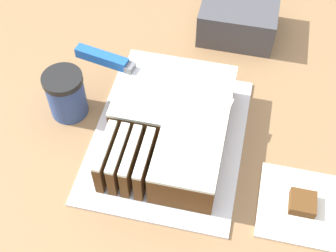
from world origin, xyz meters
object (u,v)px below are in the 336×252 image
coffee_cup (66,94)px  storage_box (239,17)px  brownie (303,203)px  cake_board (168,139)px  cake (172,123)px  knife (118,64)px

coffee_cup → storage_box: (0.31, 0.33, -0.01)m
brownie → storage_box: 0.48m
cake_board → storage_box: (0.09, 0.36, 0.04)m
cake → coffee_cup: bearing=174.6°
brownie → storage_box: size_ratio=0.27×
cake_board → storage_box: size_ratio=2.11×
coffee_cup → storage_box: bearing=46.3°
coffee_cup → storage_box: 0.45m
cake → knife: knife is taller
knife → coffee_cup: size_ratio=3.24×
knife → coffee_cup: knife is taller
brownie → storage_box: bearing=111.6°
cake_board → cake: cake is taller
cake → knife: size_ratio=0.89×
cake → storage_box: size_ratio=1.69×
cake → storage_box: same height
coffee_cup → storage_box: coffee_cup is taller
storage_box → cake_board: bearing=-104.6°
storage_box → brownie: bearing=-68.4°
cake → storage_box: 0.36m
knife → storage_box: 0.34m
knife → brownie: 0.45m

